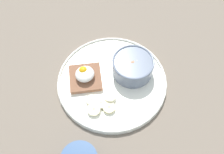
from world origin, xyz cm
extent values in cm
cube|color=#706457|center=(0.00, 0.00, 1.00)|extent=(120.00, 120.00, 2.00)
cylinder|color=white|center=(0.00, 0.00, 2.50)|extent=(30.86, 30.86, 1.00)
torus|color=white|center=(0.00, 0.00, 3.30)|extent=(30.66, 30.66, 0.60)
cylinder|color=slate|center=(-6.54, -0.06, 5.51)|extent=(11.35, 11.35, 5.01)
torus|color=slate|center=(-6.54, -0.06, 8.01)|extent=(11.55, 11.55, 0.60)
cylinder|color=beige|center=(-6.54, -0.06, 5.33)|extent=(9.95, 9.95, 4.26)
ellipsoid|color=beige|center=(-6.54, -0.06, 7.26)|extent=(9.46, 9.46, 1.20)
ellipsoid|color=tan|center=(-9.37, -1.69, 7.61)|extent=(1.63, 1.08, 0.68)
ellipsoid|color=tan|center=(-6.33, -0.22, 7.61)|extent=(1.49, 1.85, 0.69)
ellipsoid|color=beige|center=(-4.98, -1.28, 7.63)|extent=(1.97, 1.60, 0.73)
ellipsoid|color=tan|center=(-6.29, 0.31, 7.68)|extent=(2.18, 1.69, 0.83)
ellipsoid|color=olive|center=(-6.49, 0.03, 7.66)|extent=(1.78, 2.17, 0.80)
ellipsoid|color=#D3B68C|center=(-7.66, 0.46, 7.64)|extent=(1.20, 1.81, 0.76)
ellipsoid|color=#97644A|center=(-3.96, -0.43, 7.64)|extent=(1.98, 1.53, 0.75)
cube|color=brown|center=(6.38, -3.88, 4.18)|extent=(11.35, 11.35, 0.30)
cube|color=#AA6F50|center=(6.38, -3.88, 3.64)|extent=(11.12, 11.12, 1.28)
ellipsoid|color=white|center=(6.38, -3.88, 5.72)|extent=(5.29, 5.09, 2.88)
sphere|color=#EDA314|center=(6.45, -4.63, 6.49)|extent=(2.40, 2.40, 2.40)
cylinder|color=#F4EAC5|center=(3.11, 4.98, 3.77)|extent=(3.14, 3.31, 1.79)
cylinder|color=#BEB79A|center=(3.11, 4.98, 4.40)|extent=(0.56, 0.58, 0.22)
cylinder|color=#F2E8C6|center=(7.74, 3.17, 3.54)|extent=(4.20, 4.16, 1.32)
cylinder|color=#BDB59A|center=(7.74, 3.17, 3.97)|extent=(0.75, 0.75, 0.21)
cylinder|color=beige|center=(8.45, 5.94, 3.67)|extent=(4.70, 4.74, 1.49)
cylinder|color=#B7AF8E|center=(8.45, 5.94, 4.26)|extent=(0.84, 0.85, 0.17)
cylinder|color=beige|center=(4.63, 7.25, 3.53)|extent=(3.94, 3.93, 1.07)
cylinder|color=tan|center=(4.63, 7.25, 4.05)|extent=(0.71, 0.71, 0.13)
cylinder|color=#F5E7B9|center=(5.93, 5.00, 3.52)|extent=(3.83, 3.79, 1.13)
cylinder|color=#BFB490|center=(5.93, 5.00, 4.00)|extent=(0.69, 0.68, 0.15)
camera|label=1|loc=(16.33, 31.30, 63.82)|focal=40.00mm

